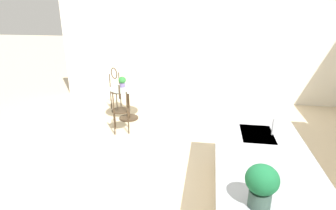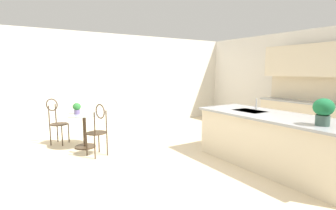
% 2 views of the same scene
% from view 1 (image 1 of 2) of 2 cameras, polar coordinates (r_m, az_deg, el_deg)
% --- Properties ---
extents(ground_plane, '(40.00, 40.00, 0.00)m').
position_cam_1_polar(ground_plane, '(3.95, 4.09, -18.79)').
color(ground_plane, beige).
extents(wall_left_window, '(0.12, 7.80, 2.70)m').
position_cam_1_polar(wall_left_window, '(7.43, 7.36, 11.05)').
color(wall_left_window, silver).
rests_on(wall_left_window, ground).
extents(kitchen_island, '(2.80, 1.06, 0.92)m').
position_cam_1_polar(kitchen_island, '(3.48, 18.47, -16.36)').
color(kitchen_island, beige).
rests_on(kitchen_island, ground).
extents(bistro_table, '(0.80, 0.80, 0.74)m').
position_cam_1_polar(bistro_table, '(6.31, -8.31, 0.96)').
color(bistro_table, '#3D2D1E').
rests_on(bistro_table, ground).
extents(chair_near_window, '(0.54, 0.54, 1.04)m').
position_cam_1_polar(chair_near_window, '(6.96, -10.57, 3.73)').
color(chair_near_window, '#3D2D1E').
rests_on(chair_near_window, ground).
extents(chair_by_island, '(0.52, 0.47, 1.04)m').
position_cam_1_polar(chair_by_island, '(5.59, -9.82, -0.26)').
color(chair_by_island, '#3D2D1E').
rests_on(chair_by_island, ground).
extents(sink_faucet, '(0.02, 0.02, 0.22)m').
position_cam_1_polar(sink_faucet, '(3.72, 20.91, -4.24)').
color(sink_faucet, '#B2B5BA').
rests_on(sink_faucet, kitchen_island).
extents(potted_plant_on_table, '(0.17, 0.17, 0.24)m').
position_cam_1_polar(potted_plant_on_table, '(6.27, -9.47, 4.91)').
color(potted_plant_on_table, '#7A669E').
rests_on(potted_plant_on_table, bistro_table).
extents(potted_plant_counter_far, '(0.27, 0.27, 0.38)m').
position_cam_1_polar(potted_plant_counter_far, '(2.39, 18.83, -15.19)').
color(potted_plant_counter_far, '#385147').
rests_on(potted_plant_counter_far, kitchen_island).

